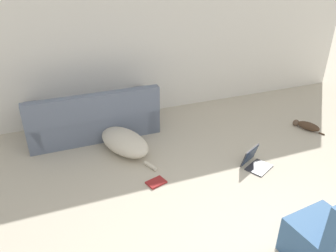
% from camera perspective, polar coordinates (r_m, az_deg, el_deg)
% --- Properties ---
extents(wall_back, '(8.00, 0.06, 2.67)m').
position_cam_1_polar(wall_back, '(5.82, -2.08, 15.08)').
color(wall_back, silver).
rests_on(wall_back, ground_plane).
extents(couch, '(2.02, 0.84, 0.80)m').
position_cam_1_polar(couch, '(5.40, -12.87, 1.19)').
color(couch, slate).
rests_on(couch, ground_plane).
extents(dog, '(0.81, 1.31, 0.32)m').
position_cam_1_polar(dog, '(4.91, -7.87, -2.61)').
color(dog, beige).
rests_on(dog, ground_plane).
extents(cat, '(0.31, 0.52, 0.13)m').
position_cam_1_polar(cat, '(5.96, 23.02, 0.04)').
color(cat, '#473323').
rests_on(cat, ground_plane).
extents(laptop_open, '(0.46, 0.45, 0.27)m').
position_cam_1_polar(laptop_open, '(4.71, 14.69, -5.81)').
color(laptop_open, '#2D2D33').
rests_on(laptop_open, ground_plane).
extents(book_red, '(0.28, 0.23, 0.02)m').
position_cam_1_polar(book_red, '(4.28, -2.08, -9.78)').
color(book_red, maroon).
rests_on(book_red, ground_plane).
extents(side_chair, '(0.62, 0.60, 0.87)m').
position_cam_1_polar(side_chair, '(3.53, 25.96, -17.14)').
color(side_chair, '#385B84').
rests_on(side_chair, ground_plane).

